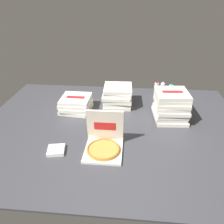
{
  "coord_description": "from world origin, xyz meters",
  "views": [
    {
      "loc": [
        0.19,
        -2.2,
        1.44
      ],
      "look_at": [
        -0.01,
        0.1,
        0.14
      ],
      "focal_mm": 35.2,
      "sensor_mm": 36.0,
      "label": 1
    }
  ],
  "objects_px": {
    "open_pizza_box": "(104,143)",
    "pizza_stack_right_far": "(76,104)",
    "pizza_stack_left_near": "(171,106)",
    "water_bottle_1": "(162,90)",
    "pizza_stack_left_mid": "(117,96)",
    "water_bottle_0": "(156,90)",
    "napkin_pile": "(56,150)",
    "water_bottle_2": "(170,92)"
  },
  "relations": [
    {
      "from": "pizza_stack_left_near",
      "to": "pizza_stack_left_mid",
      "type": "height_order",
      "value": "pizza_stack_left_near"
    },
    {
      "from": "open_pizza_box",
      "to": "napkin_pile",
      "type": "height_order",
      "value": "open_pizza_box"
    },
    {
      "from": "water_bottle_0",
      "to": "napkin_pile",
      "type": "bearing_deg",
      "value": -128.04
    },
    {
      "from": "open_pizza_box",
      "to": "pizza_stack_right_far",
      "type": "height_order",
      "value": "open_pizza_box"
    },
    {
      "from": "pizza_stack_left_near",
      "to": "water_bottle_1",
      "type": "relative_size",
      "value": 1.85
    },
    {
      "from": "pizza_stack_left_near",
      "to": "water_bottle_0",
      "type": "height_order",
      "value": "pizza_stack_left_near"
    },
    {
      "from": "water_bottle_1",
      "to": "water_bottle_2",
      "type": "height_order",
      "value": "same"
    },
    {
      "from": "pizza_stack_left_near",
      "to": "water_bottle_0",
      "type": "distance_m",
      "value": 0.68
    },
    {
      "from": "water_bottle_0",
      "to": "water_bottle_2",
      "type": "bearing_deg",
      "value": -18.2
    },
    {
      "from": "pizza_stack_left_mid",
      "to": "water_bottle_2",
      "type": "relative_size",
      "value": 1.78
    },
    {
      "from": "pizza_stack_left_mid",
      "to": "water_bottle_0",
      "type": "height_order",
      "value": "pizza_stack_left_mid"
    },
    {
      "from": "open_pizza_box",
      "to": "water_bottle_1",
      "type": "relative_size",
      "value": 1.73
    },
    {
      "from": "water_bottle_0",
      "to": "water_bottle_2",
      "type": "relative_size",
      "value": 1.0
    },
    {
      "from": "open_pizza_box",
      "to": "pizza_stack_left_near",
      "type": "height_order",
      "value": "open_pizza_box"
    },
    {
      "from": "pizza_stack_right_far",
      "to": "water_bottle_0",
      "type": "bearing_deg",
      "value": 25.88
    },
    {
      "from": "water_bottle_2",
      "to": "napkin_pile",
      "type": "bearing_deg",
      "value": -134.15
    },
    {
      "from": "open_pizza_box",
      "to": "pizza_stack_right_far",
      "type": "bearing_deg",
      "value": 120.74
    },
    {
      "from": "water_bottle_1",
      "to": "napkin_pile",
      "type": "relative_size",
      "value": 1.4
    },
    {
      "from": "water_bottle_0",
      "to": "water_bottle_2",
      "type": "distance_m",
      "value": 0.21
    },
    {
      "from": "water_bottle_0",
      "to": "pizza_stack_left_near",
      "type": "bearing_deg",
      "value": -80.23
    },
    {
      "from": "pizza_stack_right_far",
      "to": "water_bottle_0",
      "type": "relative_size",
      "value": 1.79
    },
    {
      "from": "open_pizza_box",
      "to": "water_bottle_1",
      "type": "xyz_separation_m",
      "value": [
        0.72,
        1.33,
        0.03
      ]
    },
    {
      "from": "water_bottle_0",
      "to": "napkin_pile",
      "type": "xyz_separation_m",
      "value": [
        -1.11,
        -1.42,
        -0.09
      ]
    },
    {
      "from": "pizza_stack_right_far",
      "to": "napkin_pile",
      "type": "relative_size",
      "value": 2.5
    },
    {
      "from": "open_pizza_box",
      "to": "napkin_pile",
      "type": "relative_size",
      "value": 2.42
    },
    {
      "from": "pizza_stack_left_near",
      "to": "water_bottle_0",
      "type": "xyz_separation_m",
      "value": [
        -0.12,
        0.67,
        -0.08
      ]
    },
    {
      "from": "water_bottle_1",
      "to": "pizza_stack_left_near",
      "type": "bearing_deg",
      "value": -87.69
    },
    {
      "from": "open_pizza_box",
      "to": "water_bottle_0",
      "type": "xyz_separation_m",
      "value": [
        0.63,
        1.34,
        0.03
      ]
    },
    {
      "from": "open_pizza_box",
      "to": "water_bottle_0",
      "type": "relative_size",
      "value": 1.73
    },
    {
      "from": "pizza_stack_left_mid",
      "to": "water_bottle_1",
      "type": "distance_m",
      "value": 0.73
    },
    {
      "from": "pizza_stack_right_far",
      "to": "pizza_stack_left_near",
      "type": "bearing_deg",
      "value": -6.04
    },
    {
      "from": "open_pizza_box",
      "to": "napkin_pile",
      "type": "xyz_separation_m",
      "value": [
        -0.48,
        -0.08,
        -0.06
      ]
    },
    {
      "from": "pizza_stack_left_mid",
      "to": "napkin_pile",
      "type": "bearing_deg",
      "value": -116.7
    },
    {
      "from": "open_pizza_box",
      "to": "pizza_stack_left_mid",
      "type": "distance_m",
      "value": 1.01
    },
    {
      "from": "pizza_stack_left_near",
      "to": "pizza_stack_left_mid",
      "type": "relative_size",
      "value": 1.04
    },
    {
      "from": "pizza_stack_left_mid",
      "to": "water_bottle_0",
      "type": "distance_m",
      "value": 0.66
    },
    {
      "from": "pizza_stack_left_near",
      "to": "pizza_stack_left_mid",
      "type": "distance_m",
      "value": 0.76
    },
    {
      "from": "water_bottle_0",
      "to": "water_bottle_1",
      "type": "xyz_separation_m",
      "value": [
        0.09,
        -0.01,
        0.0
      ]
    },
    {
      "from": "water_bottle_0",
      "to": "pizza_stack_right_far",
      "type": "bearing_deg",
      "value": -154.12
    },
    {
      "from": "open_pizza_box",
      "to": "water_bottle_1",
      "type": "distance_m",
      "value": 1.52
    },
    {
      "from": "water_bottle_0",
      "to": "water_bottle_1",
      "type": "height_order",
      "value": "same"
    },
    {
      "from": "pizza_stack_left_mid",
      "to": "water_bottle_2",
      "type": "bearing_deg",
      "value": 19.36
    }
  ]
}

